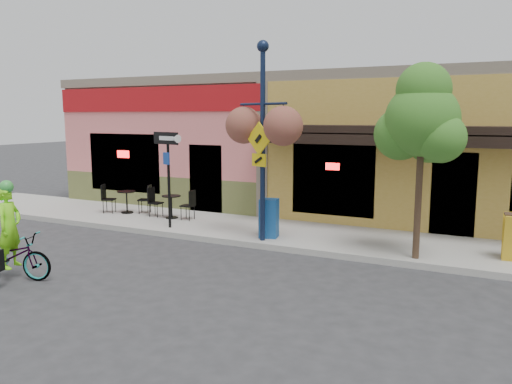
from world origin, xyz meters
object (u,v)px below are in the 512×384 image
newspaper_box_blue (269,218)px  newspaper_box_grey (268,220)px  bicycle (10,256)px  one_way_sign (169,180)px  street_tree (420,162)px  lamp_post (263,143)px  building (335,143)px  cyclist_rider (10,239)px

newspaper_box_blue → newspaper_box_grey: (-0.07, 0.09, -0.07)m
bicycle → one_way_sign: 4.79m
one_way_sign → street_tree: street_tree is taller
bicycle → street_tree: street_tree is taller
newspaper_box_grey → one_way_sign: bearing=179.3°
one_way_sign → street_tree: (6.58, -0.17, 0.79)m
bicycle → street_tree: size_ratio=0.42×
lamp_post → one_way_sign: lamp_post is taller
one_way_sign → newspaper_box_grey: (2.87, 0.25, -0.89)m
one_way_sign → newspaper_box_grey: bearing=20.6°
bicycle → newspaper_box_grey: (3.36, 4.91, 0.11)m
bicycle → newspaper_box_blue: size_ratio=1.79×
street_tree → newspaper_box_blue: bearing=174.8°
newspaper_box_blue → street_tree: (3.65, -0.33, 1.61)m
building → newspaper_box_blue: size_ratio=18.45×
lamp_post → building: bearing=111.9°
cyclist_rider → one_way_sign: size_ratio=0.62×
newspaper_box_blue → street_tree: 4.00m
cyclist_rider → lamp_post: 5.86m
newspaper_box_grey → bicycle: bearing=-130.0°
cyclist_rider → street_tree: size_ratio=0.39×
cyclist_rider → one_way_sign: bearing=-21.2°
one_way_sign → street_tree: size_ratio=0.62×
one_way_sign → bicycle: bearing=-80.3°
one_way_sign → newspaper_box_blue: bearing=18.8°
lamp_post → newspaper_box_blue: size_ratio=4.89×
newspaper_box_grey → street_tree: 4.10m
building → newspaper_box_grey: building is taller
bicycle → cyclist_rider: cyclist_rider is taller
cyclist_rider → one_way_sign: one_way_sign is taller
lamp_post → street_tree: (3.66, 0.02, -0.31)m
street_tree → newspaper_box_grey: bearing=173.6°
one_way_sign → newspaper_box_blue: (2.94, 0.16, -0.82)m
building → newspaper_box_grey: bearing=-88.4°
building → cyclist_rider: bearing=-105.6°
bicycle → lamp_post: lamp_post is taller
bicycle → newspaper_box_blue: (3.43, 4.82, 0.18)m
lamp_post → newspaper_box_grey: size_ratio=5.71×
one_way_sign → building: bearing=83.2°
lamp_post → street_tree: lamp_post is taller
building → bicycle: bearing=-105.9°
bicycle → street_tree: 8.57m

